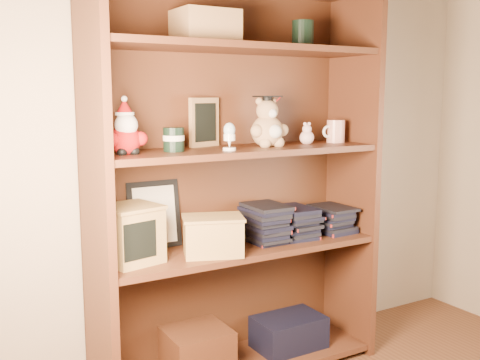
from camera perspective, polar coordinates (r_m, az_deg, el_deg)
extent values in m
cube|color=tan|center=(2.35, -4.68, 10.86)|extent=(3.00, 0.04, 2.50)
cube|color=#4F2916|center=(2.03, -14.44, -1.82)|extent=(0.03, 0.35, 1.60)
cube|color=#4F2916|center=(2.60, 11.23, 0.55)|extent=(0.03, 0.35, 1.60)
cube|color=#4A2613|center=(2.40, -1.99, 0.04)|extent=(1.20, 0.02, 1.60)
cube|color=#4F2916|center=(2.23, 0.00, 13.25)|extent=(1.14, 0.33, 0.02)
cube|color=#4A2613|center=(2.36, -4.38, -16.91)|extent=(0.25, 0.22, 0.18)
cube|color=black|center=(2.58, 4.97, -15.11)|extent=(0.30, 0.20, 0.14)
cube|color=#9E7547|center=(2.17, -3.55, 15.29)|extent=(0.22, 0.18, 0.12)
cylinder|color=black|center=(2.40, 6.40, 14.49)|extent=(0.09, 0.09, 0.11)
cube|color=#4F2916|center=(2.31, 0.00, -6.94)|extent=(1.14, 0.33, 0.02)
cube|color=#4F2916|center=(2.24, 0.00, 2.98)|extent=(1.14, 0.33, 0.02)
sphere|color=#A50F0F|center=(2.04, -11.56, 3.99)|extent=(0.11, 0.11, 0.11)
sphere|color=#A50F0F|center=(2.00, -12.75, 4.01)|extent=(0.05, 0.05, 0.05)
sphere|color=#A50F0F|center=(2.03, -10.07, 4.16)|extent=(0.05, 0.05, 0.05)
sphere|color=black|center=(2.01, -11.89, 2.80)|extent=(0.04, 0.04, 0.04)
sphere|color=black|center=(2.02, -10.67, 2.88)|extent=(0.04, 0.04, 0.04)
sphere|color=white|center=(2.02, -11.48, 5.51)|extent=(0.08, 0.08, 0.08)
sphere|color=#D8B293|center=(2.03, -11.62, 6.03)|extent=(0.06, 0.06, 0.06)
cone|color=#A50F0F|center=(2.03, -11.66, 7.31)|extent=(0.06, 0.06, 0.05)
sphere|color=white|center=(2.03, -11.68, 8.07)|extent=(0.02, 0.02, 0.02)
cylinder|color=white|center=(2.03, -11.64, 6.62)|extent=(0.07, 0.07, 0.01)
cylinder|color=black|center=(2.10, -6.75, 4.11)|extent=(0.08, 0.08, 0.09)
cylinder|color=beige|center=(2.10, -6.76, 4.27)|extent=(0.08, 0.08, 0.02)
cube|color=#9E7547|center=(2.28, -3.66, 5.87)|extent=(0.15, 0.07, 0.20)
cube|color=black|center=(2.27, -3.52, 5.86)|extent=(0.11, 0.04, 0.15)
cube|color=#9E7547|center=(2.32, -4.00, 3.87)|extent=(0.08, 0.08, 0.01)
cylinder|color=white|center=(2.13, -1.08, 3.18)|extent=(0.05, 0.05, 0.01)
cone|color=white|center=(2.12, -1.08, 3.77)|extent=(0.02, 0.02, 0.04)
cylinder|color=white|center=(2.12, -1.08, 4.36)|extent=(0.04, 0.04, 0.03)
ellipsoid|color=silver|center=(2.12, -1.08, 5.11)|extent=(0.04, 0.04, 0.06)
sphere|color=tan|center=(2.30, 2.77, 4.96)|extent=(0.13, 0.13, 0.13)
sphere|color=white|center=(2.25, 3.55, 4.94)|extent=(0.06, 0.06, 0.06)
sphere|color=tan|center=(2.25, 1.73, 5.00)|extent=(0.05, 0.05, 0.05)
sphere|color=tan|center=(2.32, 4.29, 5.09)|extent=(0.05, 0.05, 0.05)
sphere|color=tan|center=(2.25, 2.58, 3.76)|extent=(0.05, 0.05, 0.05)
sphere|color=tan|center=(2.29, 3.96, 3.82)|extent=(0.05, 0.05, 0.05)
sphere|color=tan|center=(2.29, 2.79, 7.06)|extent=(0.09, 0.09, 0.09)
sphere|color=white|center=(2.26, 3.30, 6.79)|extent=(0.04, 0.04, 0.04)
sphere|color=tan|center=(2.28, 1.97, 7.99)|extent=(0.03, 0.03, 0.03)
sphere|color=tan|center=(2.32, 3.35, 7.99)|extent=(0.03, 0.03, 0.03)
cylinder|color=black|center=(2.29, 2.80, 8.22)|extent=(0.04, 0.04, 0.02)
cube|color=black|center=(2.29, 2.80, 8.48)|extent=(0.09, 0.09, 0.01)
cylinder|color=#A50F0F|center=(2.30, 3.94, 8.22)|extent=(0.00, 0.04, 0.03)
sphere|color=beige|center=(2.42, 6.80, 4.30)|extent=(0.06, 0.06, 0.06)
sphere|color=beige|center=(2.41, 6.82, 5.16)|extent=(0.04, 0.04, 0.04)
sphere|color=beige|center=(2.40, 6.62, 5.68)|extent=(0.02, 0.02, 0.02)
sphere|color=beige|center=(2.42, 7.04, 5.69)|extent=(0.02, 0.02, 0.02)
cylinder|color=silver|center=(2.51, 9.70, 4.90)|extent=(0.08, 0.08, 0.10)
torus|color=white|center=(2.48, 8.91, 4.88)|extent=(0.06, 0.01, 0.06)
cube|color=black|center=(2.26, -8.74, -3.51)|extent=(0.22, 0.05, 0.27)
cube|color=beige|center=(2.25, -8.63, -3.56)|extent=(0.17, 0.04, 0.23)
cube|color=#B08948|center=(2.10, -11.01, -5.50)|extent=(0.22, 0.22, 0.20)
cube|color=black|center=(2.01, -10.11, -6.09)|extent=(0.13, 0.03, 0.13)
cube|color=#B08948|center=(2.07, -11.09, -2.70)|extent=(0.23, 0.23, 0.01)
cube|color=#B08948|center=(2.16, -2.77, -5.77)|extent=(0.26, 0.22, 0.14)
cube|color=black|center=(2.09, -1.77, -6.24)|extent=(0.15, 0.06, 0.09)
cube|color=#B08948|center=(2.14, -2.78, -3.85)|extent=(0.27, 0.23, 0.01)
cube|color=black|center=(2.37, 2.53, -6.06)|extent=(0.14, 0.20, 0.02)
cube|color=black|center=(2.36, 2.53, -5.68)|extent=(0.14, 0.20, 0.02)
cube|color=black|center=(2.36, 2.53, -5.31)|extent=(0.14, 0.20, 0.02)
cube|color=black|center=(2.35, 2.54, -4.93)|extent=(0.14, 0.20, 0.02)
cube|color=black|center=(2.35, 2.54, -4.55)|extent=(0.14, 0.20, 0.02)
cube|color=black|center=(2.35, 2.54, -4.17)|extent=(0.14, 0.20, 0.02)
cube|color=black|center=(2.34, 2.54, -3.79)|extent=(0.14, 0.20, 0.02)
cube|color=black|center=(2.34, 2.55, -3.41)|extent=(0.14, 0.20, 0.02)
cube|color=black|center=(2.34, 2.55, -3.02)|extent=(0.14, 0.20, 0.02)
cube|color=black|center=(2.33, 2.55, -2.64)|extent=(0.14, 0.20, 0.02)
cube|color=black|center=(2.45, 5.54, -5.58)|extent=(0.14, 0.20, 0.02)
cube|color=black|center=(2.45, 5.55, -5.22)|extent=(0.14, 0.20, 0.02)
cube|color=black|center=(2.44, 5.55, -4.85)|extent=(0.14, 0.20, 0.02)
cube|color=black|center=(2.44, 5.56, -4.49)|extent=(0.14, 0.20, 0.02)
cube|color=black|center=(2.43, 5.56, -4.12)|extent=(0.14, 0.20, 0.02)
cube|color=black|center=(2.43, 5.57, -3.75)|extent=(0.14, 0.20, 0.02)
cube|color=black|center=(2.43, 5.58, -3.38)|extent=(0.14, 0.20, 0.02)
cube|color=black|center=(2.42, 5.58, -3.01)|extent=(0.14, 0.20, 0.02)
cube|color=black|center=(2.42, 5.59, -2.64)|extent=(0.14, 0.20, 0.02)
cube|color=black|center=(2.56, 9.00, -5.01)|extent=(0.14, 0.20, 0.02)
cube|color=black|center=(2.56, 9.01, -4.66)|extent=(0.14, 0.20, 0.02)
cube|color=black|center=(2.55, 9.02, -4.31)|extent=(0.14, 0.20, 0.02)
cube|color=black|center=(2.55, 9.03, -3.96)|extent=(0.14, 0.20, 0.02)
cube|color=black|center=(2.55, 9.03, -3.61)|extent=(0.14, 0.20, 0.02)
cube|color=black|center=(2.54, 9.04, -3.26)|extent=(0.14, 0.20, 0.02)
cube|color=black|center=(2.54, 9.05, -2.90)|extent=(0.14, 0.20, 0.02)
cube|color=black|center=(2.54, 9.06, -2.55)|extent=(0.14, 0.20, 0.02)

